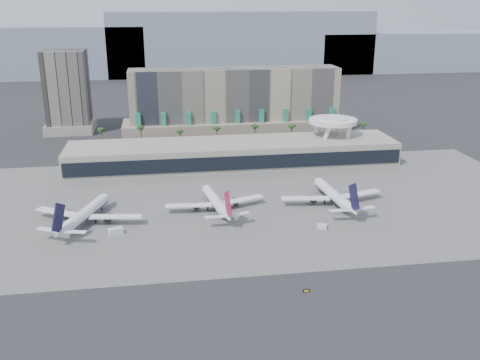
{
  "coord_description": "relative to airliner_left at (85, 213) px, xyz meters",
  "views": [
    {
      "loc": [
        -37.13,
        -155.74,
        81.67
      ],
      "look_at": [
        -7.25,
        40.0,
        14.93
      ],
      "focal_mm": 40.0,
      "sensor_mm": 36.0,
      "label": 1
    }
  ],
  "objects": [
    {
      "name": "ground",
      "position": [
        67.17,
        -41.31,
        -3.98
      ],
      "size": [
        900.0,
        900.0,
        0.0
      ],
      "primitive_type": "plane",
      "color": "#232326",
      "rests_on": "ground"
    },
    {
      "name": "apron_pad",
      "position": [
        67.17,
        13.69,
        -3.95
      ],
      "size": [
        260.0,
        130.0,
        0.06
      ],
      "primitive_type": "cube",
      "color": "#5B5B59",
      "rests_on": "ground"
    },
    {
      "name": "mountain_ridge",
      "position": [
        95.05,
        428.69,
        25.91
      ],
      "size": [
        680.0,
        60.0,
        70.0
      ],
      "color": "gray",
      "rests_on": "ground"
    },
    {
      "name": "hotel",
      "position": [
        77.17,
        133.1,
        12.83
      ],
      "size": [
        140.0,
        30.0,
        42.0
      ],
      "color": "tan",
      "rests_on": "ground"
    },
    {
      "name": "office_tower",
      "position": [
        -27.83,
        158.69,
        18.96
      ],
      "size": [
        30.0,
        30.0,
        52.0
      ],
      "color": "black",
      "rests_on": "ground"
    },
    {
      "name": "terminal",
      "position": [
        67.17,
        68.53,
        2.54
      ],
      "size": [
        170.0,
        32.5,
        14.5
      ],
      "color": "#ABA597",
      "rests_on": "ground"
    },
    {
      "name": "saucer_structure",
      "position": [
        122.17,
        74.69,
        14.47
      ],
      "size": [
        26.0,
        26.0,
        21.89
      ],
      "color": "white",
      "rests_on": "ground"
    },
    {
      "name": "palm_row",
      "position": [
        74.17,
        103.69,
        6.52
      ],
      "size": [
        157.8,
        2.8,
        13.1
      ],
      "color": "brown",
      "rests_on": "ground"
    },
    {
      "name": "airliner_left",
      "position": [
        0.0,
        0.0,
        0.0
      ],
      "size": [
        42.36,
        43.77,
        15.78
      ],
      "rotation": [
        0.0,
        0.0,
        -0.35
      ],
      "color": "white",
      "rests_on": "ground"
    },
    {
      "name": "airliner_centre",
      "position": [
        51.08,
        5.66,
        -0.23
      ],
      "size": [
        41.38,
        42.88,
        14.86
      ],
      "rotation": [
        0.0,
        0.0,
        0.15
      ],
      "color": "white",
      "rests_on": "ground"
    },
    {
      "name": "airliner_right",
      "position": [
        100.75,
        5.17,
        0.04
      ],
      "size": [
        44.69,
        46.13,
        15.92
      ],
      "rotation": [
        0.0,
        0.0,
        0.08
      ],
      "color": "white",
      "rests_on": "ground"
    },
    {
      "name": "service_vehicle_a",
      "position": [
        12.0,
        -12.57,
        -2.75
      ],
      "size": [
        5.6,
        4.2,
        2.47
      ],
      "primitive_type": "cube",
      "rotation": [
        0.0,
        0.0,
        0.39
      ],
      "color": "silver",
      "rests_on": "ground"
    },
    {
      "name": "service_vehicle_b",
      "position": [
        88.35,
        -18.99,
        -3.06
      ],
      "size": [
        3.99,
        2.92,
        1.84
      ],
      "primitive_type": "cube",
      "rotation": [
        0.0,
        0.0,
        -0.27
      ],
      "color": "silver",
      "rests_on": "ground"
    },
    {
      "name": "taxiway_sign",
      "position": [
        70.35,
        -62.87,
        -3.51
      ],
      "size": [
        2.09,
        0.43,
        0.94
      ],
      "rotation": [
        0.0,
        0.0,
        0.05
      ],
      "color": "black",
      "rests_on": "ground"
    }
  ]
}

